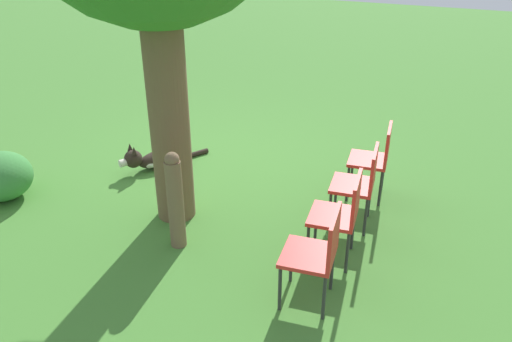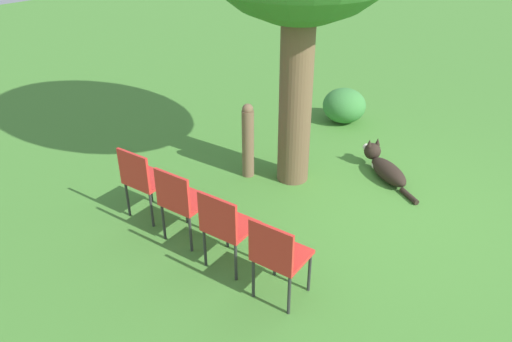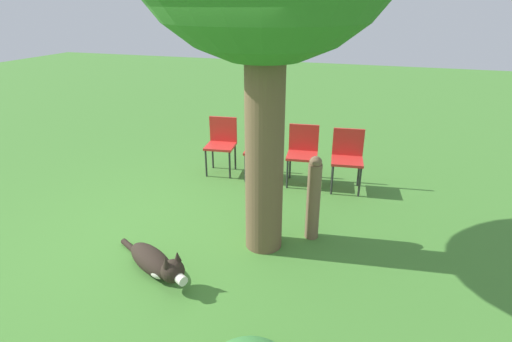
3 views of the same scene
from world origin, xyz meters
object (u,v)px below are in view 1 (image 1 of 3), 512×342
red_chair_2 (342,212)px  dog (157,158)px  red_chair_0 (376,156)px  red_chair_3 (318,251)px  fence_post (175,200)px  red_chair_1 (360,181)px

red_chair_2 → dog: bearing=-25.9°
red_chair_0 → red_chair_3: 1.96m
fence_post → red_chair_0: size_ratio=1.15×
fence_post → dog: bearing=-49.0°
red_chair_0 → red_chair_3: (0.03, 1.96, 0.00)m
dog → red_chair_3: (-2.65, 1.57, 0.38)m
red_chair_1 → dog: bearing=-12.6°
fence_post → red_chair_3: size_ratio=1.15×
dog → red_chair_1: size_ratio=1.29×
red_chair_2 → red_chair_0: bearing=-98.0°
dog → red_chair_2: red_chair_2 is taller
red_chair_2 → red_chair_3: (0.01, 0.65, 0.00)m
dog → fence_post: size_ratio=1.12×
red_chair_0 → red_chair_3: same height
dog → fence_post: (-1.17, 1.35, 0.38)m
dog → red_chair_3: red_chair_3 is taller
red_chair_0 → red_chair_2: (0.02, 1.31, 0.00)m
fence_post → red_chair_1: fence_post is taller
dog → red_chair_2: bearing=100.4°
red_chair_0 → red_chair_1: (0.01, 0.65, 0.00)m
red_chair_0 → red_chair_2: same height
dog → red_chair_2: 2.84m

